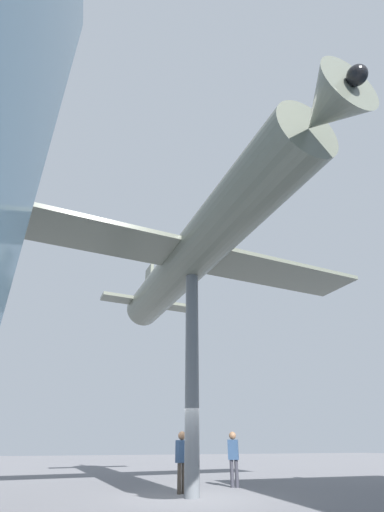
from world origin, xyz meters
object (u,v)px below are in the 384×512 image
object	(u,v)px
suspended_airplane	(195,252)
visitor_second	(233,454)
visitor_person	(182,456)
support_pylon_central	(192,371)

from	to	relation	value
suspended_airplane	visitor_second	xyz separation A→B (m)	(-2.27, -2.53, -7.30)
suspended_airplane	visitor_second	world-z (taller)	suspended_airplane
visitor_person	visitor_second	distance (m)	2.66
support_pylon_central	visitor_person	size ratio (longest dim) A/B	4.04
suspended_airplane	support_pylon_central	bearing A→B (deg)	-90.00
support_pylon_central	visitor_person	distance (m)	2.83
support_pylon_central	visitor_person	world-z (taller)	support_pylon_central
suspended_airplane	visitor_person	world-z (taller)	suspended_airplane
support_pylon_central	suspended_airplane	world-z (taller)	suspended_airplane
suspended_airplane	visitor_second	distance (m)	8.05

